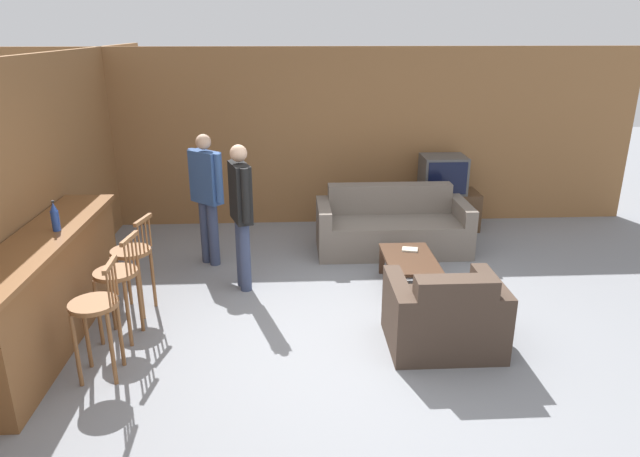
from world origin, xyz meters
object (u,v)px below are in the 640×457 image
at_px(person_by_window, 207,192).
at_px(tv, 443,174).
at_px(bar_chair_mid, 118,282).
at_px(couch_far, 392,228).
at_px(bar_chair_near, 97,314).
at_px(coffee_table, 410,262).
at_px(bar_chair_far, 133,259).
at_px(armchair_near, 444,317).
at_px(person_by_counter, 241,209).
at_px(bottle, 55,217).
at_px(book_on_table, 410,249).
at_px(tv_unit, 440,210).

bearing_deg(person_by_window, tv, 19.89).
distance_m(bar_chair_mid, couch_far, 3.71).
relative_size(couch_far, person_by_window, 1.21).
xyz_separation_m(bar_chair_near, coffee_table, (2.98, 1.60, -0.27)).
relative_size(bar_chair_far, tv, 1.67).
bearing_deg(tv, armchair_near, -103.76).
xyz_separation_m(bar_chair_far, person_by_counter, (1.08, 0.53, 0.35)).
bearing_deg(person_by_counter, bottle, -150.51).
height_order(bar_chair_far, tv, tv).
bearing_deg(bar_chair_near, couch_far, 43.29).
height_order(armchair_near, tv, tv).
relative_size(bar_chair_far, couch_far, 0.52).
distance_m(tv, person_by_counter, 3.39).
bearing_deg(bar_chair_far, bottle, -144.63).
xyz_separation_m(couch_far, book_on_table, (0.04, -0.99, 0.08)).
height_order(bar_chair_mid, coffee_table, bar_chair_mid).
relative_size(tv, book_on_table, 3.02).
bearing_deg(bottle, book_on_table, 16.14).
distance_m(bar_chair_mid, coffee_table, 3.14).
distance_m(couch_far, tv, 1.32).
xyz_separation_m(bar_chair_far, person_by_window, (0.61, 1.29, 0.34)).
bearing_deg(bar_chair_far, bar_chair_near, -89.98).
bearing_deg(book_on_table, person_by_window, 165.05).
distance_m(tv_unit, book_on_table, 2.01).
distance_m(couch_far, person_by_window, 2.49).
bearing_deg(book_on_table, tv_unit, 65.40).
height_order(coffee_table, book_on_table, book_on_table).
xyz_separation_m(armchair_near, tv, (0.82, 3.34, 0.52)).
relative_size(bar_chair_mid, person_by_window, 0.64).
height_order(couch_far, coffee_table, couch_far).
height_order(book_on_table, person_by_window, person_by_window).
xyz_separation_m(bar_chair_mid, armchair_near, (3.04, -0.33, -0.29)).
height_order(bar_chair_far, couch_far, bar_chair_far).
distance_m(tv_unit, bottle, 5.33).
xyz_separation_m(tv_unit, person_by_counter, (-2.78, -1.94, 0.67)).
bearing_deg(coffee_table, bar_chair_near, -151.73).
height_order(bar_chair_mid, person_by_counter, person_by_counter).
bearing_deg(coffee_table, bar_chair_mid, -162.05).
xyz_separation_m(bar_chair_near, person_by_window, (0.61, 2.47, 0.34)).
bearing_deg(tv, bar_chair_far, -147.41).
bearing_deg(bar_chair_mid, bar_chair_far, 90.02).
bearing_deg(book_on_table, bottle, -163.86).
bearing_deg(couch_far, bar_chair_far, -151.36).
relative_size(bar_chair_mid, bottle, 3.62).
relative_size(bar_chair_far, book_on_table, 5.05).
bearing_deg(armchair_near, person_by_window, 138.40).
height_order(bar_chair_mid, bar_chair_far, same).
relative_size(armchair_near, person_by_window, 0.62).
bearing_deg(bar_chair_near, person_by_counter, 57.71).
bearing_deg(coffee_table, bar_chair_far, -171.97).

